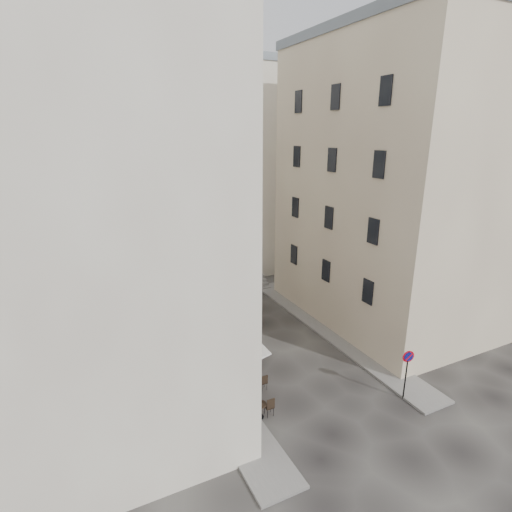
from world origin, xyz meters
TOP-DOWN VIEW (x-y plane):
  - ground at (0.00, 0.00)m, footprint 90.00×90.00m
  - sidewalk_left at (-4.50, 4.00)m, footprint 2.00×22.00m
  - sidewalk_right at (4.50, 3.00)m, footprint 2.00×18.00m
  - building_left at (-10.50, 3.00)m, footprint 12.20×16.20m
  - building_right at (10.50, 3.50)m, footprint 12.20×14.20m
  - building_back at (-1.00, 19.00)m, footprint 18.20×10.20m
  - cafe_storefront at (-4.32, 1.00)m, footprint 1.74×7.30m
  - stone_steps at (0.00, 12.57)m, footprint 9.00×3.15m
  - bollard_near at (-3.25, -1.00)m, footprint 0.12×0.12m
  - bollard_mid at (-3.25, 2.50)m, footprint 0.12×0.12m
  - bollard_far at (-3.25, 6.00)m, footprint 0.12×0.12m
  - no_parking_sign at (3.52, -4.62)m, footprint 0.60×0.19m
  - bistro_table_a at (-3.45, -2.73)m, footprint 1.33×0.62m
  - bistro_table_b at (-2.77, -0.88)m, footprint 1.21×0.57m
  - bistro_table_c at (-2.77, 1.12)m, footprint 1.14×0.53m
  - bistro_table_d at (-3.22, 2.94)m, footprint 1.22×0.57m
  - bistro_table_e at (-2.87, 5.09)m, footprint 1.15×0.54m
  - pedestrian at (-2.58, 3.64)m, footprint 0.60×0.42m

SIDE VIEW (x-z plane):
  - ground at x=0.00m, z-range 0.00..0.00m
  - sidewalk_left at x=-4.50m, z-range 0.00..0.12m
  - sidewalk_right at x=4.50m, z-range 0.00..0.12m
  - stone_steps at x=0.00m, z-range 0.00..0.80m
  - bistro_table_c at x=-2.77m, z-range 0.01..0.81m
  - bistro_table_e at x=-2.87m, z-range 0.01..0.82m
  - bistro_table_b at x=-2.77m, z-range 0.01..0.86m
  - bistro_table_d at x=-3.22m, z-range 0.01..0.86m
  - bistro_table_a at x=-3.45m, z-range 0.01..0.95m
  - bollard_near at x=-3.25m, z-range 0.04..1.02m
  - bollard_mid at x=-3.25m, z-range 0.04..1.02m
  - bollard_far at x=-3.25m, z-range 0.04..1.02m
  - pedestrian at x=-2.58m, z-range 0.00..1.58m
  - cafe_storefront at x=-4.32m, z-range 0.13..3.63m
  - no_parking_sign at x=3.52m, z-range 0.56..3.23m
  - building_right at x=10.50m, z-range 0.01..18.61m
  - building_back at x=-1.00m, z-range 0.01..18.61m
  - building_left at x=-10.50m, z-range 0.01..20.61m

